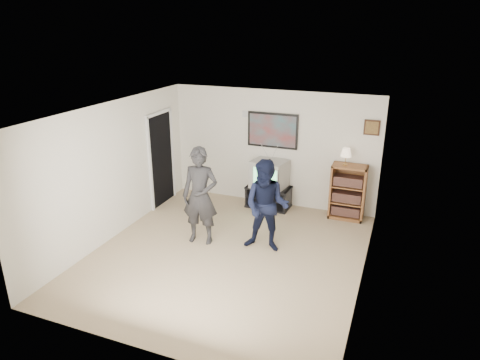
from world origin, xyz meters
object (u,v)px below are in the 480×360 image
Objects in this scene: crt_television at (269,174)px; bookshelf at (348,192)px; person_tall at (200,196)px; person_short at (267,206)px; media_stand at (269,197)px.

crt_television is 0.61× the size of bookshelf.
bookshelf reaches higher than crt_television.
person_tall reaches higher than person_short.
bookshelf is 3.08m from person_tall.
bookshelf is at bearing 32.80° from person_tall.
bookshelf is 2.18m from person_short.
media_stand is at bearing 63.27° from person_tall.
person_short is at bearing -70.95° from media_stand.
person_tall reaches higher than bookshelf.
person_short is at bearing -64.52° from crt_television.
person_short reaches higher than media_stand.
media_stand is 0.53m from crt_television.
media_stand is 0.84× the size of bookshelf.
bookshelf is (1.66, 0.05, 0.33)m from media_stand.
bookshelf is at bearing 4.40° from media_stand.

